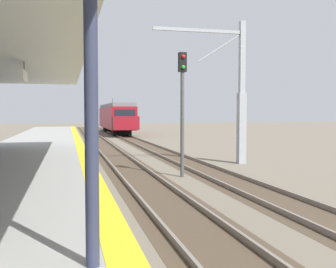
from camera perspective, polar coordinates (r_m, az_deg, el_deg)
station_platform at (r=15.62m, az=-19.64°, el=-5.45°), size 5.00×80.00×0.91m
track_pair_nearest_platform at (r=19.76m, az=-5.59°, el=-4.73°), size 2.34×120.00×0.16m
track_pair_middle at (r=20.52m, az=3.87°, el=-4.44°), size 2.34×120.00×0.16m
approaching_train at (r=54.23m, az=-7.31°, el=2.39°), size 2.93×19.60×4.76m
rail_signal_post at (r=17.03m, az=2.03°, el=4.66°), size 0.32×0.34×5.20m
catenary_pylon_far_side at (r=21.81m, az=9.56°, el=5.32°), size 5.00×0.40×7.50m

